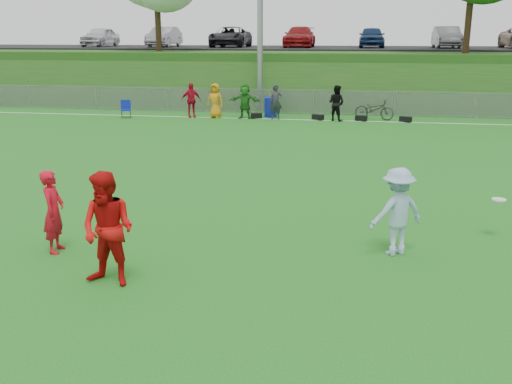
% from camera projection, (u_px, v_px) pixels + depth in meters
% --- Properties ---
extents(ground, '(120.00, 120.00, 0.00)m').
position_uv_depth(ground, '(238.00, 260.00, 10.60)').
color(ground, '#216014').
rests_on(ground, ground).
extents(sideline_far, '(60.00, 0.10, 0.01)m').
position_uv_depth(sideline_far, '(311.00, 120.00, 27.69)').
color(sideline_far, white).
rests_on(sideline_far, ground).
extents(fence, '(58.00, 0.06, 1.30)m').
position_uv_depth(fence, '(315.00, 102.00, 29.41)').
color(fence, gray).
rests_on(fence, ground).
extents(berm, '(120.00, 18.00, 3.00)m').
position_uv_depth(berm, '(326.00, 72.00, 39.63)').
color(berm, '#195016').
rests_on(berm, ground).
extents(parking_lot, '(120.00, 12.00, 0.10)m').
position_uv_depth(parking_lot, '(328.00, 48.00, 41.11)').
color(parking_lot, black).
rests_on(parking_lot, berm).
extents(car_row, '(32.04, 5.18, 1.44)m').
position_uv_depth(car_row, '(311.00, 37.00, 40.15)').
color(car_row, silver).
rests_on(car_row, parking_lot).
extents(spectator_row, '(8.25, 0.95, 1.69)m').
position_uv_depth(spectator_row, '(253.00, 101.00, 27.93)').
color(spectator_row, red).
rests_on(spectator_row, ground).
extents(gear_bags, '(7.80, 0.49, 0.26)m').
position_uv_depth(gear_bags, '(334.00, 118.00, 27.57)').
color(gear_bags, black).
rests_on(gear_bags, ground).
extents(player_red_left, '(0.47, 0.64, 1.60)m').
position_uv_depth(player_red_left, '(54.00, 212.00, 10.82)').
color(player_red_left, red).
rests_on(player_red_left, ground).
extents(player_red_center, '(1.05, 0.88, 1.93)m').
position_uv_depth(player_red_center, '(108.00, 230.00, 9.33)').
color(player_red_center, red).
rests_on(player_red_center, ground).
extents(player_blue, '(1.25, 1.09, 1.68)m').
position_uv_depth(player_blue, '(397.00, 212.00, 10.69)').
color(player_blue, '#9BB9D7').
rests_on(player_blue, ground).
extents(frisbee, '(0.28, 0.28, 0.03)m').
position_uv_depth(frisbee, '(499.00, 200.00, 11.58)').
color(frisbee, white).
rests_on(frisbee, ground).
extents(recycling_bin, '(0.84, 0.84, 0.97)m').
position_uv_depth(recycling_bin, '(271.00, 107.00, 28.66)').
color(recycling_bin, '#0F1FA4').
rests_on(recycling_bin, ground).
extents(camp_chair, '(0.62, 0.63, 0.87)m').
position_uv_depth(camp_chair, '(126.00, 113.00, 28.37)').
color(camp_chair, '#0E1E9C').
rests_on(camp_chair, ground).
extents(bicycle, '(2.05, 1.26, 1.02)m').
position_uv_depth(bicycle, '(374.00, 109.00, 27.75)').
color(bicycle, '#29292B').
rests_on(bicycle, ground).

